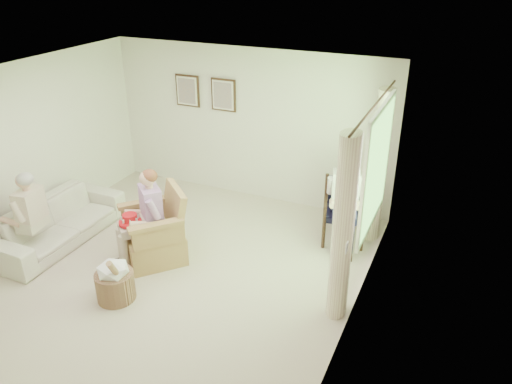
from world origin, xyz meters
TOP-DOWN VIEW (x-y plane):
  - floor at (0.00, 0.00)m, footprint 5.50×5.50m
  - back_wall at (0.00, 2.75)m, footprint 5.00×0.04m
  - left_wall at (-2.50, 0.00)m, footprint 0.04×5.50m
  - right_wall at (2.50, 0.00)m, footprint 0.04×5.50m
  - ceiling at (0.00, 0.00)m, footprint 5.00×5.50m
  - window at (2.46, 1.20)m, footprint 0.13×2.50m
  - curtain_left at (2.33, 0.22)m, footprint 0.34×0.34m
  - curtain_right at (2.33, 2.18)m, footprint 0.34×0.34m
  - framed_print_left at (-1.15, 2.71)m, footprint 0.45×0.05m
  - framed_print_right at (-0.45, 2.71)m, footprint 0.45×0.05m
  - wicker_armchair at (-0.36, 0.35)m, footprint 0.82×0.81m
  - wood_armchair at (1.95, 1.97)m, footprint 0.61×0.57m
  - sofa at (-1.95, 0.14)m, footprint 2.14×0.84m
  - person_wicker at (-0.36, 0.22)m, footprint 0.40×0.62m
  - person_dark at (1.95, 1.81)m, footprint 0.40×0.63m
  - person_sofa at (-1.95, -0.36)m, footprint 0.42×0.62m
  - red_hat at (-0.54, 0.08)m, footprint 0.31×0.31m
  - hatbox at (-0.28, -0.66)m, footprint 0.56×0.56m

SIDE VIEW (x-z plane):
  - floor at x=0.00m, z-range 0.00..0.00m
  - hatbox at x=-0.28m, z-range -0.08..0.63m
  - sofa at x=-1.95m, z-range 0.00..0.62m
  - wicker_armchair at x=-0.36m, z-range -0.19..0.86m
  - wood_armchair at x=1.95m, z-range 0.05..0.98m
  - red_hat at x=-0.54m, z-range 0.63..0.77m
  - person_sofa at x=-1.95m, z-range 0.09..1.37m
  - person_dark at x=1.95m, z-range 0.11..1.46m
  - person_wicker at x=-0.36m, z-range 0.12..1.47m
  - curtain_left at x=2.33m, z-range 0.00..2.30m
  - curtain_right at x=2.33m, z-range 0.00..2.30m
  - back_wall at x=0.00m, z-range 0.00..2.60m
  - left_wall at x=-2.50m, z-range 0.00..2.60m
  - right_wall at x=2.50m, z-range 0.00..2.60m
  - window at x=2.46m, z-range 0.77..2.40m
  - framed_print_left at x=-1.15m, z-range 1.51..2.06m
  - framed_print_right at x=-0.45m, z-range 1.51..2.06m
  - ceiling at x=0.00m, z-range 2.59..2.61m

